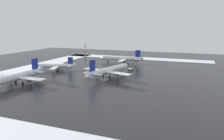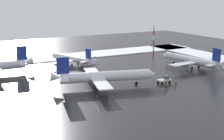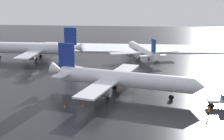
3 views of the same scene
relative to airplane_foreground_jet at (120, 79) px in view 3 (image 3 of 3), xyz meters
The scene contains 11 objects.
ground_plane 5.17m from the airplane_foreground_jet, 104.26° to the right, with size 240.00×240.00×0.00m, color #232326.
snow_bank_far 53.92m from the airplane_foreground_jet, 91.03° to the right, with size 152.00×16.00×0.35m, color white.
airplane_foreground_jet is the anchor object (origin of this frame).
airplane_parked_starboard 44.15m from the airplane_foreground_jet, 47.87° to the right, with size 33.80×28.02×10.04m.
airplane_distant_tail 36.79m from the airplane_foreground_jet, 97.22° to the right, with size 21.31×25.26×7.72m.
pushback_tug 20.56m from the airplane_foreground_jet, 162.97° to the left, with size 4.67×2.44×2.50m.
ground_crew_mid_apron 19.92m from the airplane_foreground_jet, 145.40° to the left, with size 0.36×0.36×1.71m.
ground_crew_beside_wing 2.57m from the airplane_foreground_jet, 69.75° to the left, with size 0.36×0.36×1.71m.
traffic_cone_near_nose 13.77m from the airplane_foreground_jet, 137.54° to the right, with size 0.36×0.36×0.55m, color orange.
traffic_cone_mid_line 13.77m from the airplane_foreground_jet, 42.04° to the left, with size 0.36×0.36×0.55m, color orange.
traffic_cone_wingtip_side 11.25m from the airplane_foreground_jet, 52.76° to the left, with size 0.36×0.36×0.55m, color orange.
Camera 3 is at (-3.36, 72.97, 22.39)m, focal length 55.00 mm.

